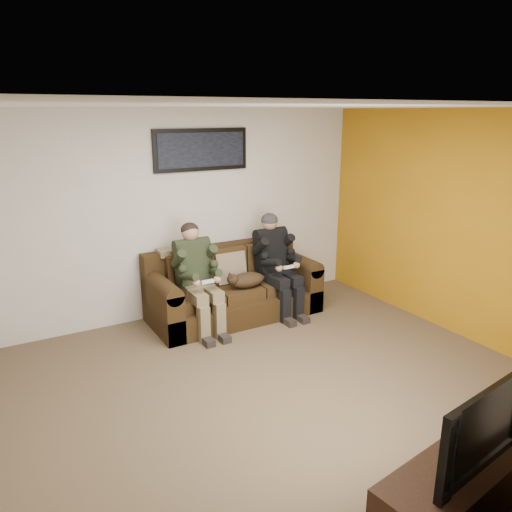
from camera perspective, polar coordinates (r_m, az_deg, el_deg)
floor at (r=4.99m, az=2.61°, el=-14.66°), size 5.00×5.00×0.00m
ceiling at (r=4.29m, az=3.07°, el=16.72°), size 5.00×5.00×0.00m
wall_back at (r=6.42m, az=-8.12°, el=4.73°), size 5.00×0.00×5.00m
wall_right at (r=6.15m, az=22.86°, el=3.11°), size 0.00×4.50×4.50m
accent_wall_right at (r=6.14m, az=22.80°, el=3.10°), size 0.00×4.50×4.50m
sofa at (r=6.48m, az=-2.78°, el=-3.90°), size 2.15×0.93×0.88m
throw_pillow at (r=6.42m, az=-2.98°, el=-1.33°), size 0.41×0.20×0.41m
throw_blanket at (r=6.30m, az=-9.26°, el=0.55°), size 0.44×0.22×0.08m
person_left at (r=5.98m, az=-6.76°, el=-1.81°), size 0.51×0.87×1.29m
person_right at (r=6.47m, az=2.27°, el=-0.27°), size 0.51×0.86×1.29m
cat at (r=6.25m, az=-1.18°, el=-2.75°), size 0.66×0.26×0.24m
framed_poster at (r=6.37m, az=-6.27°, el=11.98°), size 1.25×0.05×0.52m
tv_stand at (r=3.80m, az=22.51°, el=-23.34°), size 1.44×0.64×0.44m
television at (r=3.51m, az=23.43°, el=-16.96°), size 0.99×0.27×0.56m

